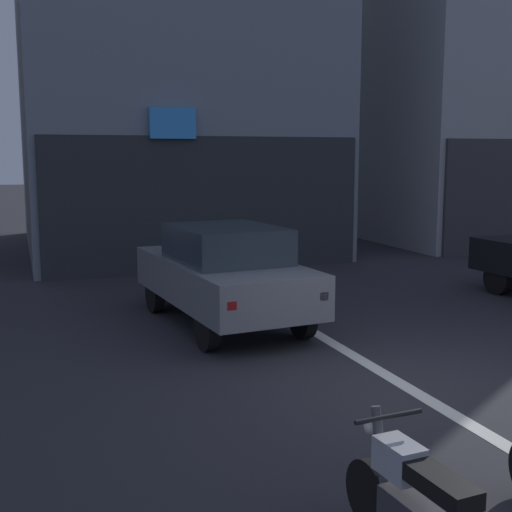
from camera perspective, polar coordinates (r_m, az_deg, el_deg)
ground_plane at (r=8.25m, az=13.35°, el=-11.21°), size 120.00×120.00×0.00m
lane_centre_line at (r=13.48m, az=-0.68°, el=-3.18°), size 0.20×18.00×0.01m
building_mid_block at (r=20.77m, az=-8.05°, el=16.62°), size 8.00×9.95×11.37m
building_far_right at (r=25.44m, az=17.64°, el=17.16°), size 8.68×9.92×13.43m
car_grey_crossing_near at (r=10.86m, az=-2.78°, el=-1.35°), size 2.13×4.24×1.64m
motorcycle_silver_row_leftmost at (r=4.86m, az=13.47°, el=-20.00°), size 0.55×1.67×0.98m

